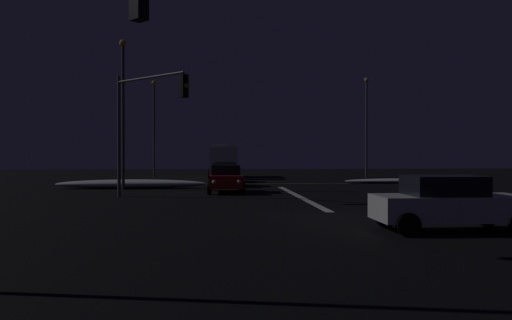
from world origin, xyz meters
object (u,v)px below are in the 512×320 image
(sedan_white_crossing, at_px, (449,203))
(streetlamp_right_far, at_px, (366,120))
(box_truck, at_px, (223,159))
(sedan_red, at_px, (226,178))
(streetlamp_left_far, at_px, (154,122))
(streetlamp_left_near, at_px, (123,103))
(sedan_green, at_px, (224,174))
(traffic_signal_nw, at_px, (145,110))
(traffic_signal_sw, at_px, (22,25))
(sedan_gray, at_px, (226,172))

(sedan_white_crossing, distance_m, streetlamp_right_far, 35.39)
(sedan_white_crossing, bearing_deg, box_truck, 99.56)
(sedan_red, xyz_separation_m, streetlamp_left_far, (-6.21, 18.71, 4.36))
(sedan_white_crossing, height_order, streetlamp_left_near, streetlamp_left_near)
(sedan_green, distance_m, traffic_signal_nw, 11.25)
(box_truck, height_order, traffic_signal_nw, traffic_signal_nw)
(sedan_green, xyz_separation_m, sedan_white_crossing, (5.96, -21.42, 0.00))
(traffic_signal_sw, bearing_deg, sedan_gray, 81.99)
(box_truck, bearing_deg, traffic_signal_sw, -96.24)
(traffic_signal_sw, height_order, streetlamp_right_far, streetlamp_right_far)
(sedan_green, distance_m, sedan_gray, 5.52)
(sedan_gray, relative_size, streetlamp_right_far, 0.46)
(box_truck, bearing_deg, sedan_green, -90.31)
(sedan_red, bearing_deg, streetlamp_left_far, 108.37)
(sedan_red, relative_size, box_truck, 0.52)
(streetlamp_right_far, bearing_deg, sedan_white_crossing, -102.65)
(streetlamp_left_far, bearing_deg, sedan_white_crossing, -70.40)
(traffic_signal_sw, height_order, traffic_signal_nw, traffic_signal_sw)
(sedan_red, distance_m, sedan_gray, 11.41)
(sedan_red, relative_size, sedan_white_crossing, 1.00)
(sedan_white_crossing, relative_size, streetlamp_left_far, 0.48)
(traffic_signal_sw, distance_m, streetlamp_left_far, 38.39)
(sedan_white_crossing, relative_size, streetlamp_right_far, 0.46)
(sedan_green, xyz_separation_m, streetlamp_left_far, (-6.24, 12.82, 4.36))
(sedan_red, relative_size, streetlamp_right_far, 0.46)
(streetlamp_left_near, bearing_deg, sedan_green, 27.05)
(sedan_green, bearing_deg, streetlamp_left_near, -152.95)
(sedan_red, height_order, sedan_green, same)
(sedan_green, relative_size, sedan_white_crossing, 1.00)
(sedan_red, distance_m, sedan_white_crossing, 16.64)
(traffic_signal_nw, bearing_deg, box_truck, 80.08)
(traffic_signal_sw, relative_size, streetlamp_left_near, 0.72)
(traffic_signal_nw, relative_size, streetlamp_left_far, 0.69)
(streetlamp_left_far, bearing_deg, sedan_green, -64.05)
(sedan_red, xyz_separation_m, streetlamp_right_far, (13.67, 18.71, 4.62))
(traffic_signal_sw, relative_size, streetlamp_right_far, 0.70)
(box_truck, relative_size, streetlamp_left_near, 0.90)
(sedan_white_crossing, distance_m, traffic_signal_sw, 11.58)
(traffic_signal_nw, distance_m, streetlamp_right_far, 28.80)
(traffic_signal_sw, xyz_separation_m, traffic_signal_nw, (0.17, 15.61, -0.28))
(box_truck, distance_m, streetlamp_right_far, 14.08)
(sedan_white_crossing, xyz_separation_m, traffic_signal_nw, (-9.97, 11.52, 3.51))
(sedan_gray, xyz_separation_m, traffic_signal_nw, (-4.20, -15.43, 3.51))
(sedan_green, relative_size, streetlamp_right_far, 0.46)
(sedan_white_crossing, xyz_separation_m, streetlamp_left_far, (-12.19, 34.24, 4.36))
(sedan_red, bearing_deg, traffic_signal_nw, -134.85)
(sedan_gray, relative_size, traffic_signal_sw, 0.65)
(sedan_white_crossing, height_order, streetlamp_left_far, streetlamp_left_far)
(sedan_white_crossing, bearing_deg, streetlamp_left_near, 123.77)
(sedan_green, bearing_deg, traffic_signal_nw, -112.08)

